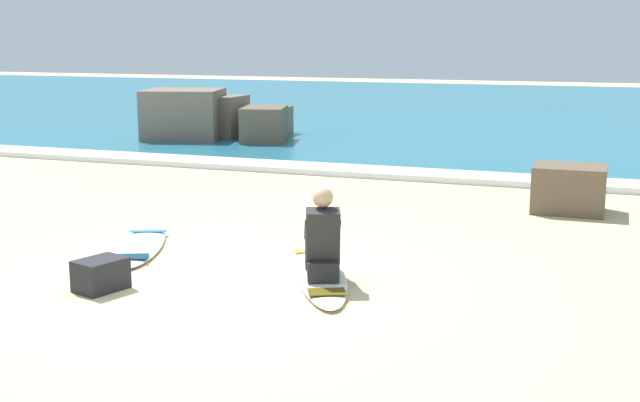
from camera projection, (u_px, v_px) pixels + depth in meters
ground_plane at (222, 282)px, 8.57m from camera, size 80.00×80.00×0.00m
sea at (500, 110)px, 27.65m from camera, size 80.00×28.00×0.10m
breaking_foam at (395, 173)px, 15.02m from camera, size 80.00×0.90×0.11m
surfboard_main at (320, 272)px, 8.84m from camera, size 1.55×2.56×0.08m
surfer_seated at (323, 242)px, 8.46m from camera, size 0.57×0.77×0.95m
surfboard_spare_near at (141, 245)px, 9.95m from camera, size 1.28×2.09×0.08m
rock_outcrop_distant at (211, 119)px, 19.97m from camera, size 3.89×2.95×1.25m
shoreline_rock at (569, 189)px, 11.95m from camera, size 1.01×0.85×0.68m
beach_bag at (101, 275)px, 8.29m from camera, size 0.49×0.57×0.32m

